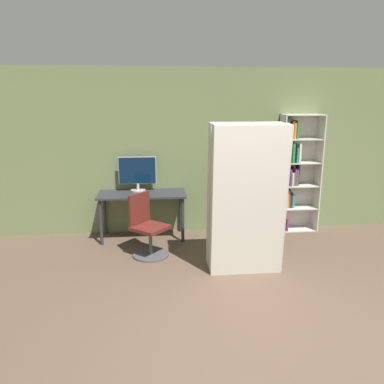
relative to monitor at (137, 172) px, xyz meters
name	(u,v)px	position (x,y,z in m)	size (l,w,h in m)	color
ground_plane	(279,358)	(1.33, -3.24, -1.06)	(16.00, 16.00, 0.00)	brown
wall_back	(218,152)	(1.33, 0.17, 0.29)	(8.00, 0.06, 2.70)	#6B7A4C
desk	(142,199)	(0.07, -0.17, -0.40)	(1.38, 0.61, 0.75)	#2D2D33
monitor	(137,172)	(0.00, 0.00, 0.00)	(0.60, 0.24, 0.56)	#B7B7BC
office_chair	(147,231)	(0.15, -0.87, -0.70)	(0.62, 0.62, 0.90)	#4C4C51
bookshelf	(294,173)	(2.60, 0.01, -0.06)	(0.67, 0.32, 1.96)	beige
mattress_near	(249,202)	(1.44, -1.59, -0.10)	(0.93, 0.33, 1.92)	beige
mattress_far	(244,196)	(1.44, -1.33, -0.10)	(0.93, 0.33, 1.92)	beige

